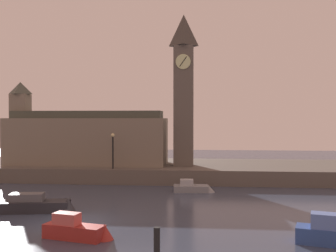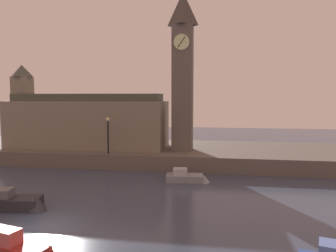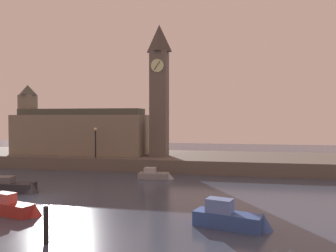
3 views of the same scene
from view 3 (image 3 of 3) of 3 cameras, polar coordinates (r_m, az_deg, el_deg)
The scene contains 10 objects.
ground_plane at distance 28.05m, azimuth -21.72°, elevation -11.46°, with size 120.00×120.00×0.00m, color #384256.
far_embankment at distance 45.75m, azimuth -7.84°, elevation -5.46°, with size 70.00×12.00×1.50m, color #5B544C.
clock_tower at distance 42.12m, azimuth -1.46°, elevation 6.27°, with size 2.24×2.28×16.00m.
parliament_hall at distance 46.33m, azimuth -14.68°, elevation -0.91°, with size 17.28×5.58×9.09m.
streetlamp at distance 40.98m, azimuth -11.92°, elevation -2.08°, with size 0.36×0.36×3.53m.
mooring_post_right at distance 18.51m, azimuth -19.54°, elevation -15.20°, with size 0.27×0.27×1.85m, color black.
boat_tour_blue at distance 20.26m, azimuth 10.77°, elevation -14.76°, with size 4.62×2.31×1.63m.
boat_cruiser_grey at distance 35.33m, azimuth -1.77°, elevation -8.10°, with size 3.80×1.71×1.15m.
boat_dinghy_red at distance 24.46m, azimuth -24.16°, elevation -12.18°, with size 4.02×1.88×1.40m.
boat_barge_dark at distance 31.75m, azimuth -24.52°, elevation -9.11°, with size 5.60×2.32×1.45m.
Camera 3 is at (14.99, -22.88, 6.18)m, focal length 36.79 mm.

